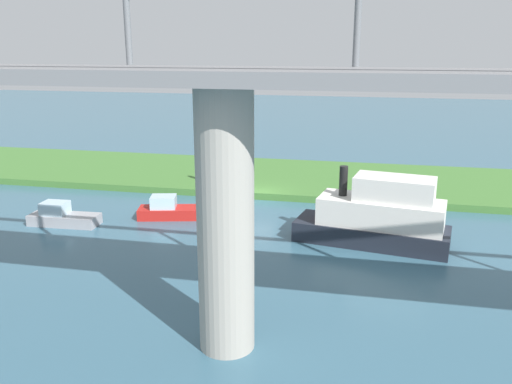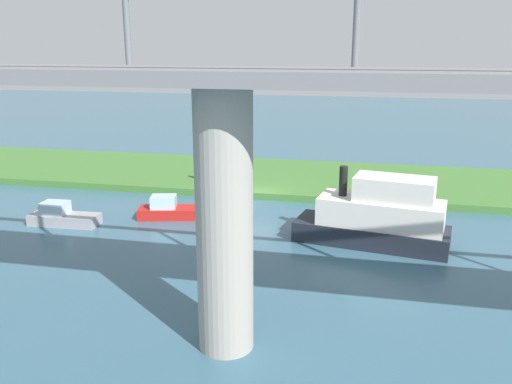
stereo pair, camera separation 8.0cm
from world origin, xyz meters
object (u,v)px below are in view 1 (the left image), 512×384
(bridge_pylon, at_px, (225,224))
(pontoon_yellow, at_px, (171,210))
(riverboat_paddlewheel, at_px, (62,217))
(person_on_bank, at_px, (199,171))
(mooring_post, at_px, (399,191))
(motorboat_red, at_px, (377,217))

(bridge_pylon, height_order, pontoon_yellow, bridge_pylon)
(pontoon_yellow, distance_m, riverboat_paddlewheel, 6.69)
(person_on_bank, distance_m, pontoon_yellow, 8.20)
(person_on_bank, relative_size, mooring_post, 1.37)
(bridge_pylon, bearing_deg, mooring_post, -109.32)
(bridge_pylon, xyz_separation_m, riverboat_paddlewheel, (13.65, -11.30, -4.31))
(motorboat_red, xyz_separation_m, pontoon_yellow, (12.98, -2.05, -1.08))
(mooring_post, relative_size, motorboat_red, 0.11)
(pontoon_yellow, xyz_separation_m, riverboat_paddlewheel, (6.12, 2.70, -0.01))
(bridge_pylon, bearing_deg, riverboat_paddlewheel, -39.61)
(pontoon_yellow, bearing_deg, person_on_bank, -85.07)
(person_on_bank, distance_m, riverboat_paddlewheel, 12.14)
(mooring_post, height_order, motorboat_red, motorboat_red)
(bridge_pylon, distance_m, pontoon_yellow, 16.46)
(bridge_pylon, distance_m, person_on_bank, 23.89)
(bridge_pylon, relative_size, riverboat_paddlewheel, 2.21)
(riverboat_paddlewheel, bearing_deg, pontoon_yellow, -156.19)
(mooring_post, xyz_separation_m, riverboat_paddlewheel, (20.70, 8.81, -0.49))
(person_on_bank, bearing_deg, motorboat_red, 143.31)
(motorboat_red, bearing_deg, riverboat_paddlewheel, 1.95)
(riverboat_paddlewheel, bearing_deg, person_on_bank, -116.55)
(pontoon_yellow, bearing_deg, motorboat_red, 171.02)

